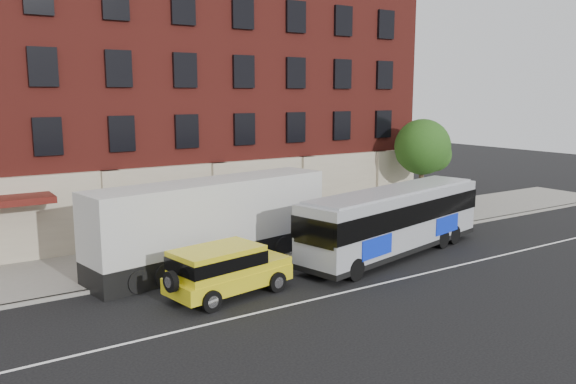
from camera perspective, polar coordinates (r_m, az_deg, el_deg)
ground at (r=23.32m, az=6.34°, el=-10.21°), size 120.00×120.00×0.00m
sidewalk at (r=30.47m, az=-4.46°, el=-5.26°), size 60.00×6.00×0.15m
kerb at (r=27.96m, az=-1.50°, el=-6.60°), size 60.00×0.25×0.15m
lane_line at (r=23.68m, az=5.57°, el=-9.86°), size 60.00×0.12×0.01m
building at (r=36.61m, az=-10.63°, el=8.99°), size 30.00×12.10×15.00m
sign_pole at (r=24.56m, az=-18.97°, el=-6.10°), size 0.30×0.20×2.50m
street_tree at (r=38.29m, az=13.23°, el=4.16°), size 3.60×3.60×6.20m
city_bus at (r=28.94m, az=10.47°, el=-2.62°), size 12.35×5.24×3.31m
yellow_suv at (r=22.95m, az=-6.36°, el=-7.48°), size 5.44×2.99×2.03m
shipping_container at (r=26.94m, az=-7.45°, el=-3.11°), size 12.28×4.50×4.01m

